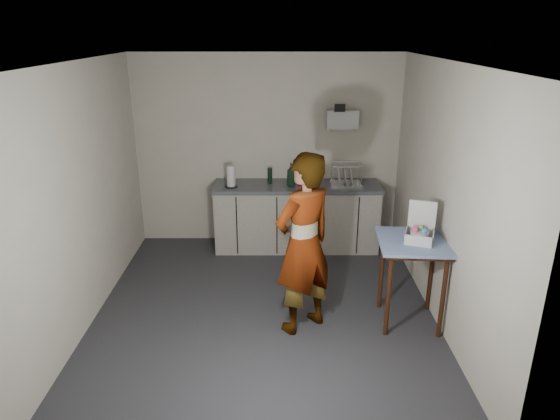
{
  "coord_description": "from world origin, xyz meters",
  "views": [
    {
      "loc": [
        0.15,
        -4.69,
        2.9
      ],
      "look_at": [
        0.17,
        0.45,
        1.01
      ],
      "focal_mm": 32.0,
      "sensor_mm": 36.0,
      "label": 1
    }
  ],
  "objects_px": {
    "soap_bottle": "(291,175)",
    "dark_bottle": "(270,176)",
    "bakery_box": "(420,233)",
    "soda_can": "(300,181)",
    "side_table": "(414,251)",
    "kitchen_counter": "(297,218)",
    "standing_man": "(304,245)",
    "paper_towel": "(231,177)",
    "dish_rack": "(345,180)"
  },
  "relations": [
    {
      "from": "soap_bottle",
      "to": "dark_bottle",
      "type": "xyz_separation_m",
      "value": [
        -0.28,
        0.13,
        -0.05
      ]
    },
    {
      "from": "dark_bottle",
      "to": "bakery_box",
      "type": "height_order",
      "value": "bakery_box"
    },
    {
      "from": "bakery_box",
      "to": "soda_can",
      "type": "bearing_deg",
      "value": 140.27
    },
    {
      "from": "side_table",
      "to": "soap_bottle",
      "type": "relative_size",
      "value": 2.95
    },
    {
      "from": "side_table",
      "to": "bakery_box",
      "type": "distance_m",
      "value": 0.2
    },
    {
      "from": "kitchen_counter",
      "to": "dark_bottle",
      "type": "xyz_separation_m",
      "value": [
        -0.36,
        0.06,
        0.59
      ]
    },
    {
      "from": "soda_can",
      "to": "soap_bottle",
      "type": "bearing_deg",
      "value": -168.51
    },
    {
      "from": "soap_bottle",
      "to": "standing_man",
      "type": "bearing_deg",
      "value": -87.72
    },
    {
      "from": "side_table",
      "to": "dark_bottle",
      "type": "height_order",
      "value": "dark_bottle"
    },
    {
      "from": "standing_man",
      "to": "dark_bottle",
      "type": "relative_size",
      "value": 8.56
    },
    {
      "from": "standing_man",
      "to": "soap_bottle",
      "type": "bearing_deg",
      "value": -125.9
    },
    {
      "from": "kitchen_counter",
      "to": "paper_towel",
      "type": "height_order",
      "value": "paper_towel"
    },
    {
      "from": "kitchen_counter",
      "to": "standing_man",
      "type": "xyz_separation_m",
      "value": [
        -0.01,
        -1.98,
        0.49
      ]
    },
    {
      "from": "soda_can",
      "to": "standing_man",
      "type": "bearing_deg",
      "value": -91.43
    },
    {
      "from": "soap_bottle",
      "to": "soda_can",
      "type": "xyz_separation_m",
      "value": [
        0.12,
        0.03,
        -0.09
      ]
    },
    {
      "from": "standing_man",
      "to": "dish_rack",
      "type": "xyz_separation_m",
      "value": [
        0.65,
        2.0,
        0.06
      ]
    },
    {
      "from": "kitchen_counter",
      "to": "bakery_box",
      "type": "xyz_separation_m",
      "value": [
        1.13,
        -1.89,
        0.58
      ]
    },
    {
      "from": "soda_can",
      "to": "dark_bottle",
      "type": "xyz_separation_m",
      "value": [
        -0.41,
        0.1,
        0.04
      ]
    },
    {
      "from": "standing_man",
      "to": "paper_towel",
      "type": "distance_m",
      "value": 2.08
    },
    {
      "from": "soap_bottle",
      "to": "bakery_box",
      "type": "distance_m",
      "value": 2.19
    },
    {
      "from": "dark_bottle",
      "to": "soap_bottle",
      "type": "bearing_deg",
      "value": -24.68
    },
    {
      "from": "soda_can",
      "to": "bakery_box",
      "type": "xyz_separation_m",
      "value": [
        1.09,
        -1.85,
        0.02
      ]
    },
    {
      "from": "kitchen_counter",
      "to": "soda_can",
      "type": "height_order",
      "value": "soda_can"
    },
    {
      "from": "paper_towel",
      "to": "dish_rack",
      "type": "xyz_separation_m",
      "value": [
        1.52,
        0.11,
        -0.07
      ]
    },
    {
      "from": "kitchen_counter",
      "to": "soda_can",
      "type": "xyz_separation_m",
      "value": [
        0.04,
        -0.05,
        0.55
      ]
    },
    {
      "from": "side_table",
      "to": "dark_bottle",
      "type": "distance_m",
      "value": 2.44
    },
    {
      "from": "kitchen_counter",
      "to": "paper_towel",
      "type": "relative_size",
      "value": 7.66
    },
    {
      "from": "side_table",
      "to": "paper_towel",
      "type": "bearing_deg",
      "value": 141.64
    },
    {
      "from": "soda_can",
      "to": "kitchen_counter",
      "type": "bearing_deg",
      "value": 131.77
    },
    {
      "from": "kitchen_counter",
      "to": "side_table",
      "type": "distance_m",
      "value": 2.22
    },
    {
      "from": "side_table",
      "to": "soda_can",
      "type": "distance_m",
      "value": 2.13
    },
    {
      "from": "paper_towel",
      "to": "soda_can",
      "type": "bearing_deg",
      "value": 3.32
    },
    {
      "from": "soda_can",
      "to": "bakery_box",
      "type": "relative_size",
      "value": 0.36
    },
    {
      "from": "side_table",
      "to": "dark_bottle",
      "type": "relative_size",
      "value": 4.28
    },
    {
      "from": "side_table",
      "to": "dish_rack",
      "type": "height_order",
      "value": "dish_rack"
    },
    {
      "from": "standing_man",
      "to": "paper_towel",
      "type": "height_order",
      "value": "standing_man"
    },
    {
      "from": "soap_bottle",
      "to": "soda_can",
      "type": "distance_m",
      "value": 0.15
    },
    {
      "from": "side_table",
      "to": "paper_towel",
      "type": "height_order",
      "value": "paper_towel"
    },
    {
      "from": "soda_can",
      "to": "paper_towel",
      "type": "height_order",
      "value": "paper_towel"
    },
    {
      "from": "dish_rack",
      "to": "soap_bottle",
      "type": "bearing_deg",
      "value": -173.38
    },
    {
      "from": "soap_bottle",
      "to": "bakery_box",
      "type": "bearing_deg",
      "value": -56.23
    },
    {
      "from": "standing_man",
      "to": "soap_bottle",
      "type": "xyz_separation_m",
      "value": [
        -0.08,
        1.91,
        0.15
      ]
    },
    {
      "from": "soda_can",
      "to": "dish_rack",
      "type": "relative_size",
      "value": 0.33
    },
    {
      "from": "kitchen_counter",
      "to": "dish_rack",
      "type": "xyz_separation_m",
      "value": [
        0.65,
        0.01,
        0.55
      ]
    },
    {
      "from": "dark_bottle",
      "to": "dish_rack",
      "type": "bearing_deg",
      "value": -2.52
    },
    {
      "from": "side_table",
      "to": "soda_can",
      "type": "height_order",
      "value": "soda_can"
    },
    {
      "from": "bakery_box",
      "to": "side_table",
      "type": "bearing_deg",
      "value": -171.31
    },
    {
      "from": "side_table",
      "to": "bakery_box",
      "type": "xyz_separation_m",
      "value": [
        0.03,
        -0.01,
        0.2
      ]
    },
    {
      "from": "kitchen_counter",
      "to": "dark_bottle",
      "type": "bearing_deg",
      "value": 171.1
    },
    {
      "from": "standing_man",
      "to": "soda_can",
      "type": "relative_size",
      "value": 13.61
    }
  ]
}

